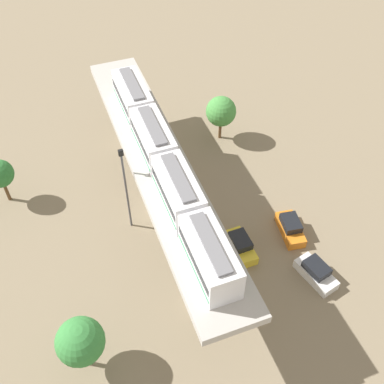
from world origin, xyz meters
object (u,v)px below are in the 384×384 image
(parked_car_orange, at_px, (290,228))
(signal_post, at_px, (126,187))
(parked_car_yellow, at_px, (240,245))
(train, at_px, (165,163))
(tree_near_viaduct, at_px, (80,342))
(parked_car_white, at_px, (316,273))
(tree_far_corner, at_px, (221,111))

(parked_car_orange, xyz_separation_m, signal_post, (-14.63, 6.46, 4.90))
(parked_car_yellow, relative_size, parked_car_orange, 0.96)
(parked_car_yellow, bearing_deg, train, 138.16)
(train, bearing_deg, tree_near_viaduct, -133.99)
(parked_car_yellow, xyz_separation_m, parked_car_orange, (5.57, 0.25, 0.00))
(parked_car_white, relative_size, signal_post, 0.44)
(parked_car_orange, bearing_deg, train, 165.91)
(parked_car_orange, height_order, tree_near_viaduct, tree_near_viaduct)
(parked_car_yellow, bearing_deg, parked_car_white, -46.05)
(parked_car_white, xyz_separation_m, tree_near_viaduct, (-21.38, -0.76, 3.13))
(parked_car_yellow, bearing_deg, signal_post, 142.41)
(parked_car_white, xyz_separation_m, parked_car_yellow, (-5.24, 5.23, 0.00))
(parked_car_yellow, height_order, parked_car_orange, same)
(tree_near_viaduct, height_order, signal_post, signal_post)
(parked_car_white, height_order, tree_near_viaduct, tree_near_viaduct)
(train, height_order, parked_car_orange, train)
(parked_car_white, bearing_deg, signal_post, 126.98)
(tree_near_viaduct, bearing_deg, signal_post, 60.83)
(train, relative_size, tree_far_corner, 4.82)
(signal_post, bearing_deg, tree_far_corner, 34.89)
(parked_car_yellow, relative_size, tree_near_viaduct, 0.73)
(parked_car_yellow, bearing_deg, parked_car_orange, 1.48)
(parked_car_white, relative_size, parked_car_orange, 1.02)
(train, height_order, parked_car_yellow, train)
(train, relative_size, parked_car_orange, 6.22)
(train, relative_size, parked_car_yellow, 6.48)
(tree_near_viaduct, bearing_deg, tree_far_corner, 46.93)
(train, height_order, signal_post, train)
(train, xyz_separation_m, tree_near_viaduct, (-10.49, -10.86, -5.29))
(parked_car_white, xyz_separation_m, tree_far_corner, (-0.57, 21.51, 3.16))
(signal_post, bearing_deg, parked_car_yellow, -36.52)
(parked_car_white, relative_size, tree_far_corner, 0.79)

